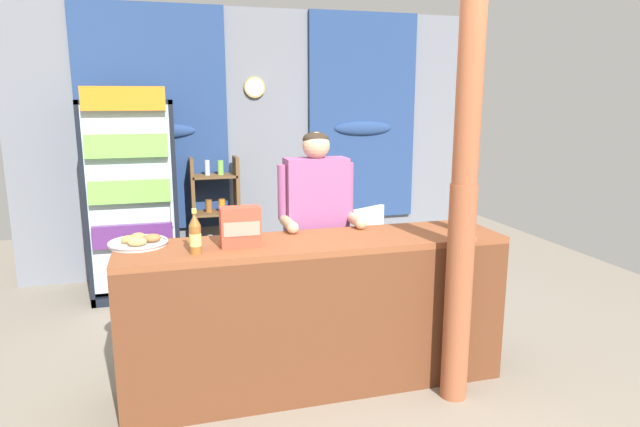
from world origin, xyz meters
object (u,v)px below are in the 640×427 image
at_px(stall_counter, 320,304).
at_px(snack_box_crackers, 240,227).
at_px(plastic_lawn_chair, 357,244).
at_px(soda_bottle_cola, 456,209).
at_px(pastry_tray, 139,242).
at_px(soda_bottle_iced_tea, 195,234).
at_px(timber_post, 464,194).
at_px(bottle_shelf_rack, 216,216).
at_px(drink_fridge, 132,184).
at_px(shopkeeper, 316,216).

distance_m(stall_counter, snack_box_crackers, 0.70).
bearing_deg(plastic_lawn_chair, snack_box_crackers, -129.62).
distance_m(soda_bottle_cola, pastry_tray, 2.05).
bearing_deg(soda_bottle_iced_tea, timber_post, -10.66).
height_order(soda_bottle_iced_tea, pastry_tray, soda_bottle_iced_tea).
bearing_deg(stall_counter, timber_post, -20.39).
bearing_deg(snack_box_crackers, bottle_shelf_rack, 88.55).
bearing_deg(plastic_lawn_chair, soda_bottle_cola, -83.88).
bearing_deg(plastic_lawn_chair, pastry_tray, -143.72).
distance_m(stall_counter, drink_fridge, 2.52).
bearing_deg(stall_counter, plastic_lawn_chair, 63.27).
relative_size(stall_counter, snack_box_crackers, 10.06).
relative_size(plastic_lawn_chair, snack_box_crackers, 3.59).
bearing_deg(snack_box_crackers, drink_fridge, 108.75).
xyz_separation_m(drink_fridge, snack_box_crackers, (0.71, -2.10, 0.03)).
xyz_separation_m(stall_counter, drink_fridge, (-1.18, 2.18, 0.48)).
relative_size(soda_bottle_cola, snack_box_crackers, 1.33).
bearing_deg(drink_fridge, timber_post, -51.38).
relative_size(bottle_shelf_rack, soda_bottle_iced_tea, 4.87).
height_order(soda_bottle_iced_tea, snack_box_crackers, soda_bottle_iced_tea).
relative_size(drink_fridge, plastic_lawn_chair, 2.25).
bearing_deg(pastry_tray, drink_fridge, 93.78).
distance_m(snack_box_crackers, pastry_tray, 0.62).
relative_size(drink_fridge, soda_bottle_iced_tea, 7.47).
bearing_deg(bottle_shelf_rack, drink_fridge, -159.67).
bearing_deg(soda_bottle_iced_tea, soda_bottle_cola, 4.48).
relative_size(plastic_lawn_chair, shopkeeper, 0.53).
relative_size(soda_bottle_cola, soda_bottle_iced_tea, 1.23).
xyz_separation_m(plastic_lawn_chair, snack_box_crackers, (-1.30, -1.56, 0.60)).
height_order(snack_box_crackers, pastry_tray, snack_box_crackers).
bearing_deg(stall_counter, pastry_tray, 166.41).
bearing_deg(plastic_lawn_chair, shopkeeper, -122.84).
xyz_separation_m(bottle_shelf_rack, snack_box_crackers, (-0.06, -2.39, 0.44)).
xyz_separation_m(stall_counter, bottle_shelf_rack, (-0.41, 2.46, 0.07)).
height_order(timber_post, soda_bottle_iced_tea, timber_post).
distance_m(plastic_lawn_chair, shopkeeper, 1.38).
bearing_deg(bottle_shelf_rack, soda_bottle_cola, -59.11).
bearing_deg(soda_bottle_iced_tea, shopkeeper, 33.19).
xyz_separation_m(soda_bottle_iced_tea, pastry_tray, (-0.32, 0.26, -0.09)).
distance_m(bottle_shelf_rack, pastry_tray, 2.33).
bearing_deg(snack_box_crackers, stall_counter, -8.80).
relative_size(timber_post, drink_fridge, 1.39).
distance_m(shopkeeper, snack_box_crackers, 0.78).
distance_m(stall_counter, soda_bottle_cola, 1.12).
xyz_separation_m(drink_fridge, soda_bottle_cola, (2.17, -2.05, 0.04)).
xyz_separation_m(soda_bottle_cola, soda_bottle_iced_tea, (-1.72, -0.13, -0.03)).
height_order(timber_post, bottle_shelf_rack, timber_post).
distance_m(drink_fridge, plastic_lawn_chair, 2.16).
bearing_deg(timber_post, shopkeeper, 127.51).
bearing_deg(stall_counter, soda_bottle_iced_tea, -179.56).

